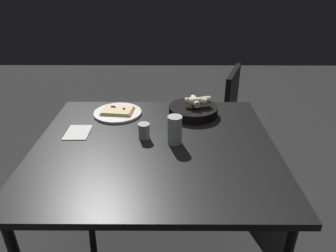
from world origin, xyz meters
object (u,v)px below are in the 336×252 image
pepper_shaker (144,132)px  chair_near (215,114)px  pizza_plate (118,112)px  dining_table (155,154)px  beer_glass (175,132)px  bread_basket (194,110)px

pepper_shaker → chair_near: 1.03m
pizza_plate → dining_table: bearing=33.9°
pepper_shaker → chair_near: chair_near is taller
dining_table → pizza_plate: (-0.34, -0.23, 0.07)m
beer_glass → chair_near: bearing=159.9°
pizza_plate → beer_glass: size_ratio=1.96×
dining_table → pizza_plate: pizza_plate is taller
beer_glass → pepper_shaker: 0.16m
pizza_plate → beer_glass: bearing=44.4°
pizza_plate → pepper_shaker: 0.33m
pepper_shaker → chair_near: (-0.86, 0.48, -0.30)m
dining_table → chair_near: bearing=154.9°
bread_basket → pepper_shaker: size_ratio=3.55×
pizza_plate → chair_near: chair_near is taller
dining_table → chair_near: chair_near is taller
pepper_shaker → chair_near: bearing=150.6°
bread_basket → chair_near: size_ratio=0.33×
pizza_plate → pepper_shaker: pepper_shaker is taller
pizza_plate → beer_glass: (0.33, 0.33, 0.05)m
bread_basket → beer_glass: 0.34m
beer_glass → bread_basket: bearing=160.7°
beer_glass → pepper_shaker: bearing=-107.8°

